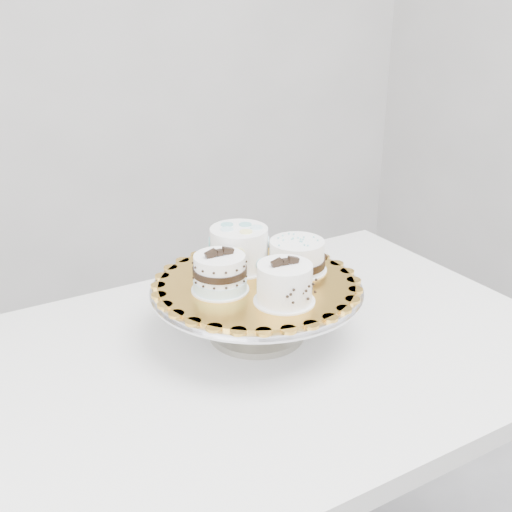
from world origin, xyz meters
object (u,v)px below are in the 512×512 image
cake_swirl (285,284)px  table (256,391)px  cake_ribbon (297,256)px  cake_stand (257,301)px  cake_banded (220,274)px  cake_dots (239,248)px  cake_board (257,283)px

cake_swirl → table: bearing=128.2°
table → cake_ribbon: bearing=23.2°
cake_stand → cake_swirl: bearing=-88.3°
table → cake_banded: 0.24m
cake_swirl → cake_dots: bearing=95.0°
cake_banded → cake_ribbon: bearing=3.8°
table → cake_ribbon: size_ratio=9.61×
cake_stand → cake_board: bearing=180.0°
cake_board → cake_banded: bearing=178.5°
cake_board → cake_dots: bearing=87.7°
table → cake_dots: 0.27m
cake_banded → table: bearing=-44.9°
cake_swirl → cake_ribbon: (0.09, 0.10, -0.00)m
cake_banded → cake_ribbon: (0.16, 0.01, -0.00)m
cake_stand → cake_banded: bearing=178.5°
cake_swirl → cake_ribbon: size_ratio=0.88×
table → cake_banded: (-0.05, 0.05, 0.23)m
cake_swirl → cake_ribbon: bearing=53.3°
cake_swirl → cake_banded: cake_swirl is taller
table → cake_banded: bearing=132.5°
cake_ribbon → cake_board: bearing=-177.3°
table → cake_ribbon: (0.12, 0.05, 0.22)m
cake_stand → cake_ribbon: 0.11m
cake_swirl → cake_dots: size_ratio=0.81×
cake_board → cake_dots: 0.08m
cake_stand → cake_swirl: 0.11m
cake_swirl → cake_banded: 0.12m
cake_board → cake_dots: (0.00, 0.07, 0.04)m
cake_stand → cake_board: 0.04m
cake_banded → cake_dots: 0.10m
cake_board → cake_swirl: (0.00, -0.09, 0.03)m
cake_ribbon → cake_dots: bearing=141.3°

